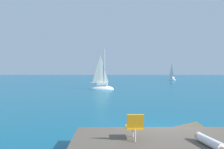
% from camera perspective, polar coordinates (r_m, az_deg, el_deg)
% --- Properties ---
extents(ground_plane, '(160.00, 160.00, 0.00)m').
position_cam_1_polar(ground_plane, '(9.63, 11.97, -14.56)').
color(ground_plane, '#0F5675').
extents(boulder_seaward, '(1.69, 1.55, 0.97)m').
position_cam_1_polar(boulder_seaward, '(8.29, 3.70, -17.24)').
color(boulder_seaward, brown).
rests_on(boulder_seaward, ground).
extents(boulder_inland, '(1.57, 1.80, 1.22)m').
position_cam_1_polar(boulder_inland, '(8.98, 19.79, -15.83)').
color(boulder_inland, brown).
rests_on(boulder_inland, ground).
extents(sailboat_near, '(3.03, 1.18, 5.55)m').
position_cam_1_polar(sailboat_near, '(28.70, -2.47, -3.12)').
color(sailboat_near, white).
rests_on(sailboat_near, ground).
extents(sailboat_far, '(1.63, 2.65, 4.77)m').
position_cam_1_polar(sailboat_far, '(52.14, 14.74, -1.08)').
color(sailboat_far, white).
rests_on(sailboat_far, ground).
extents(person_sunbather, '(0.58, 1.74, 0.25)m').
position_cam_1_polar(person_sunbather, '(6.78, 24.03, -15.59)').
color(person_sunbather, white).
rests_on(person_sunbather, shore_ledge).
extents(beach_chair, '(0.51, 0.62, 0.80)m').
position_cam_1_polar(beach_chair, '(6.83, 5.64, -12.47)').
color(beach_chair, orange).
rests_on(beach_chair, shore_ledge).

